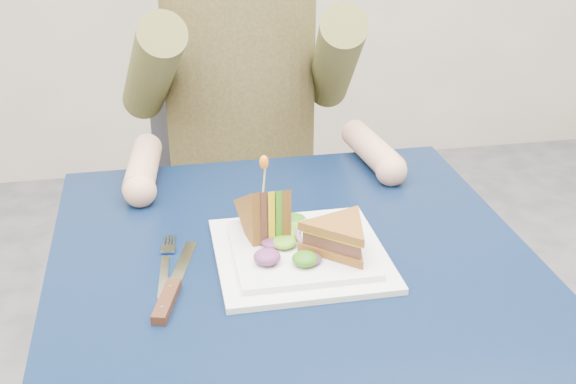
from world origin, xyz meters
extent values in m
cube|color=black|center=(0.00, 0.00, 0.71)|extent=(0.75, 0.75, 0.03)
cylinder|color=#595B5E|center=(-0.32, 0.32, 0.35)|extent=(0.04, 0.04, 0.70)
cylinder|color=#595B5E|center=(0.32, 0.32, 0.35)|extent=(0.04, 0.04, 0.70)
cube|color=#47474C|center=(0.00, 0.63, 0.45)|extent=(0.42, 0.40, 0.04)
cube|color=#47474C|center=(0.00, 0.81, 0.70)|extent=(0.42, 0.03, 0.46)
cylinder|color=#47474C|center=(-0.18, 0.46, 0.21)|extent=(0.02, 0.02, 0.43)
cylinder|color=#47474C|center=(0.18, 0.46, 0.21)|extent=(0.02, 0.02, 0.43)
cylinder|color=#47474C|center=(-0.18, 0.80, 0.21)|extent=(0.02, 0.02, 0.43)
cylinder|color=#47474C|center=(0.18, 0.80, 0.21)|extent=(0.02, 0.02, 0.43)
cylinder|color=#4A4122|center=(0.00, 0.61, 0.87)|extent=(0.34, 0.34, 0.52)
cylinder|color=brown|center=(-0.20, 0.52, 0.89)|extent=(0.15, 0.39, 0.31)
cylinder|color=tan|center=(-0.23, 0.32, 0.76)|extent=(0.08, 0.20, 0.06)
sphere|color=tan|center=(-0.23, 0.22, 0.76)|extent=(0.06, 0.06, 0.06)
cylinder|color=brown|center=(0.20, 0.52, 0.89)|extent=(0.15, 0.39, 0.31)
cylinder|color=tan|center=(0.23, 0.32, 0.76)|extent=(0.08, 0.20, 0.06)
sphere|color=tan|center=(0.23, 0.22, 0.76)|extent=(0.06, 0.06, 0.06)
cube|color=white|center=(0.01, -0.02, 0.73)|extent=(0.26, 0.26, 0.01)
cube|color=white|center=(0.01, -0.02, 0.74)|extent=(0.21, 0.21, 0.01)
cube|color=silver|center=(-0.20, -0.04, 0.73)|extent=(0.02, 0.12, 0.00)
cube|color=silver|center=(-0.19, 0.04, 0.73)|extent=(0.02, 0.02, 0.00)
cube|color=silver|center=(-0.20, 0.07, 0.73)|extent=(0.01, 0.03, 0.00)
cube|color=silver|center=(-0.19, 0.07, 0.73)|extent=(0.01, 0.03, 0.00)
cube|color=silver|center=(-0.19, 0.07, 0.73)|extent=(0.01, 0.03, 0.00)
cube|color=silver|center=(-0.18, 0.07, 0.73)|extent=(0.01, 0.03, 0.00)
cube|color=silver|center=(-0.17, -0.01, 0.73)|extent=(0.05, 0.14, 0.00)
cube|color=black|center=(-0.20, -0.11, 0.74)|extent=(0.05, 0.10, 0.01)
cylinder|color=silver|center=(-0.19, -0.08, 0.74)|extent=(0.01, 0.01, 0.00)
cylinder|color=silver|center=(-0.21, -0.13, 0.74)|extent=(0.01, 0.01, 0.00)
cylinder|color=tan|center=(-0.04, 0.03, 0.85)|extent=(0.01, 0.01, 0.06)
ellipsoid|color=orange|center=(-0.04, 0.03, 0.88)|extent=(0.01, 0.01, 0.02)
torus|color=#9E4C7A|center=(0.02, -0.01, 0.77)|extent=(0.04, 0.04, 0.02)
camera|label=1|loc=(-0.19, -0.96, 1.31)|focal=45.00mm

